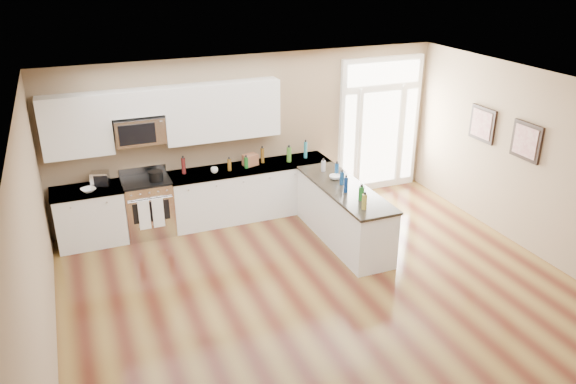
{
  "coord_description": "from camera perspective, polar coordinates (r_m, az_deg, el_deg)",
  "views": [
    {
      "loc": [
        -2.97,
        -5.0,
        4.37
      ],
      "look_at": [
        -0.14,
        2.0,
        1.12
      ],
      "focal_mm": 35.0,
      "sensor_mm": 36.0,
      "label": 1
    }
  ],
  "objects": [
    {
      "name": "toaster_oven",
      "position": [
        9.37,
        -18.55,
        1.29
      ],
      "size": [
        0.32,
        0.28,
        0.23
      ],
      "primitive_type": "cube",
      "rotation": [
        0.0,
        0.0,
        -0.28
      ],
      "color": "silver",
      "rests_on": "back_cabinet_left"
    },
    {
      "name": "bowl_left",
      "position": [
        9.22,
        -19.63,
        0.19
      ],
      "size": [
        0.28,
        0.28,
        0.05
      ],
      "primitive_type": "imported",
      "rotation": [
        0.0,
        0.0,
        0.33
      ],
      "color": "white",
      "rests_on": "back_cabinet_left"
    },
    {
      "name": "back_cabinet_right",
      "position": [
        9.95,
        -3.76,
        -0.06
      ],
      "size": [
        2.85,
        0.66,
        0.94
      ],
      "color": "silver",
      "rests_on": "ground"
    },
    {
      "name": "upper_cabinet_short",
      "position": [
        9.15,
        -15.19,
        8.76
      ],
      "size": [
        0.82,
        0.33,
        0.4
      ],
      "primitive_type": "cube",
      "color": "silver",
      "rests_on": "room_shell"
    },
    {
      "name": "microwave",
      "position": [
        9.23,
        -14.88,
        6.07
      ],
      "size": [
        0.78,
        0.41,
        0.42
      ],
      "color": "silver",
      "rests_on": "room_shell"
    },
    {
      "name": "room_shell",
      "position": [
        6.4,
        7.89,
        -1.55
      ],
      "size": [
        8.0,
        8.0,
        8.0
      ],
      "color": "#8F775A",
      "rests_on": "ground"
    },
    {
      "name": "entry_door",
      "position": [
        10.96,
        9.29,
        6.72
      ],
      "size": [
        1.7,
        0.1,
        2.6
      ],
      "color": "white",
      "rests_on": "ground"
    },
    {
      "name": "cup_counter",
      "position": [
        9.5,
        -7.49,
        2.21
      ],
      "size": [
        0.12,
        0.12,
        0.09
      ],
      "primitive_type": "imported",
      "rotation": [
        0.0,
        0.0,
        -0.03
      ],
      "color": "white",
      "rests_on": "back_cabinet_right"
    },
    {
      "name": "counter_bottles",
      "position": [
        9.23,
        1.15,
        2.26
      ],
      "size": [
        2.38,
        2.45,
        0.3
      ],
      "color": "#19591E",
      "rests_on": "back_cabinet_right"
    },
    {
      "name": "back_cabinet_left",
      "position": [
        9.54,
        -19.42,
        -2.48
      ],
      "size": [
        1.1,
        0.66,
        0.94
      ],
      "color": "silver",
      "rests_on": "ground"
    },
    {
      "name": "peninsula_cabinet",
      "position": [
        9.12,
        5.63,
        -2.42
      ],
      "size": [
        0.69,
        2.32,
        0.94
      ],
      "color": "silver",
      "rests_on": "ground"
    },
    {
      "name": "kitchen_range",
      "position": [
        9.57,
        -13.99,
        -1.43
      ],
      "size": [
        0.77,
        0.69,
        1.08
      ],
      "color": "silver",
      "rests_on": "ground"
    },
    {
      "name": "upper_cabinet_left",
      "position": [
        9.17,
        -20.78,
        6.29
      ],
      "size": [
        1.04,
        0.33,
        0.95
      ],
      "primitive_type": "cube",
      "color": "silver",
      "rests_on": "room_shell"
    },
    {
      "name": "ground",
      "position": [
        7.28,
        7.13,
        -13.86
      ],
      "size": [
        8.0,
        8.0,
        0.0
      ],
      "primitive_type": "plane",
      "color": "#481F14"
    },
    {
      "name": "bowl_peninsula",
      "position": [
        9.2,
        4.82,
        1.5
      ],
      "size": [
        0.2,
        0.2,
        0.06
      ],
      "primitive_type": "imported",
      "rotation": [
        0.0,
        0.0,
        -0.0
      ],
      "color": "white",
      "rests_on": "peninsula_cabinet"
    },
    {
      "name": "upper_cabinet_right",
      "position": [
        9.48,
        -6.68,
        8.17
      ],
      "size": [
        1.94,
        0.33,
        0.95
      ],
      "primitive_type": "cube",
      "color": "silver",
      "rests_on": "room_shell"
    },
    {
      "name": "cardboard_box",
      "position": [
        9.76,
        -3.85,
        3.28
      ],
      "size": [
        0.28,
        0.24,
        0.2
      ],
      "primitive_type": "cube",
      "rotation": [
        0.0,
        0.0,
        0.32
      ],
      "color": "brown",
      "rests_on": "back_cabinet_right"
    },
    {
      "name": "wall_art_far",
      "position": [
        9.33,
        23.05,
        4.76
      ],
      "size": [
        0.05,
        0.58,
        0.58
      ],
      "color": "black",
      "rests_on": "room_shell"
    },
    {
      "name": "stockpot",
      "position": [
        9.3,
        -13.28,
        1.64
      ],
      "size": [
        0.3,
        0.3,
        0.18
      ],
      "primitive_type": "cylinder",
      "rotation": [
        0.0,
        0.0,
        0.43
      ],
      "color": "black",
      "rests_on": "kitchen_range"
    },
    {
      "name": "wall_art_near",
      "position": [
        10.02,
        19.14,
        6.54
      ],
      "size": [
        0.05,
        0.58,
        0.58
      ],
      "color": "black",
      "rests_on": "room_shell"
    }
  ]
}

